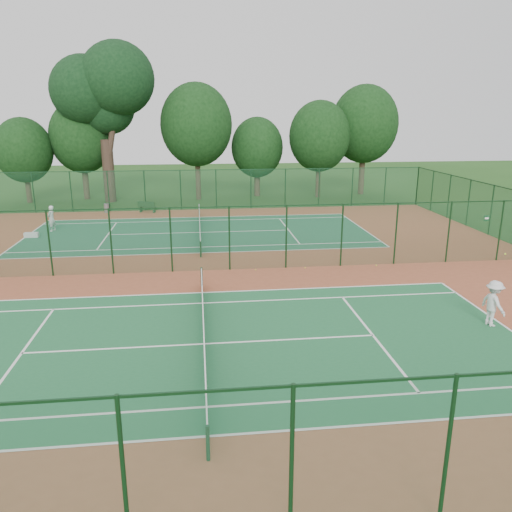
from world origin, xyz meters
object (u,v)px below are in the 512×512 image
at_px(player_near, 493,303).
at_px(bench, 147,207).
at_px(trash_bin, 107,208).
at_px(kit_bag, 31,235).
at_px(big_tree, 104,89).
at_px(player_far, 52,218).

bearing_deg(player_near, bench, 21.78).
xyz_separation_m(player_near, trash_bin, (-19.23, 26.01, -0.55)).
height_order(kit_bag, big_tree, big_tree).
relative_size(player_far, big_tree, 0.13).
xyz_separation_m(trash_bin, kit_bag, (-3.60, -8.52, -0.22)).
distance_m(player_far, big_tree, 15.86).
relative_size(kit_bag, big_tree, 0.06).
distance_m(player_near, player_far, 29.21).
xyz_separation_m(bench, kit_bag, (-7.02, -8.20, -0.32)).
bearing_deg(player_near, kit_bag, 42.72).
height_order(player_near, bench, player_near).
height_order(trash_bin, big_tree, big_tree).
bearing_deg(big_tree, bench, -58.11).
distance_m(kit_bag, big_tree, 17.90).
height_order(bench, kit_bag, bench).
bearing_deg(trash_bin, big_tree, 94.45).
xyz_separation_m(player_far, bench, (6.11, 6.38, -0.43)).
bearing_deg(bench, big_tree, 142.02).
distance_m(trash_bin, bench, 3.44).
bearing_deg(bench, kit_bag, -110.43).
relative_size(player_far, trash_bin, 2.37).
bearing_deg(player_far, bench, 156.10).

